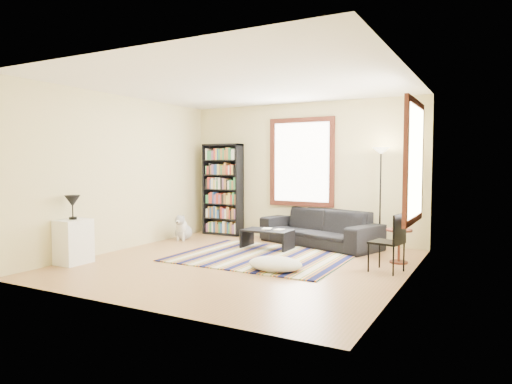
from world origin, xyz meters
The scene contains 21 objects.
floor centered at (0.00, 0.00, -0.05)m, with size 5.00×5.00×0.10m, color #A9754D.
ceiling centered at (0.00, 0.00, 2.85)m, with size 5.00×5.00×0.10m, color white.
wall_back centered at (0.00, 2.55, 1.40)m, with size 5.00×0.10×2.80m, color beige.
wall_front centered at (0.00, -2.55, 1.40)m, with size 5.00×0.10×2.80m, color beige.
wall_left centered at (-2.55, 0.00, 1.40)m, with size 0.10×5.00×2.80m, color beige.
wall_right centered at (2.55, 0.00, 1.40)m, with size 0.10×5.00×2.80m, color beige.
window_back centered at (0.00, 2.47, 1.60)m, with size 1.20×0.06×1.60m, color white.
window_right centered at (2.47, 0.80, 1.60)m, with size 0.06×1.20×1.60m, color white.
rug centered at (0.08, 0.56, 0.01)m, with size 2.78×2.23×0.02m, color #0C103C.
sofa centered at (0.55, 2.05, 0.35)m, with size 2.37×0.93×0.69m, color black.
bookshelf centered at (-1.80, 2.32, 1.00)m, with size 0.90×0.30×2.00m, color black.
coffee_table centered at (-0.17, 1.25, 0.18)m, with size 0.90×0.50×0.36m, color black.
book_a centered at (-0.27, 1.25, 0.37)m, with size 0.23×0.17×0.02m, color beige.
book_b centered at (-0.02, 1.30, 0.37)m, with size 0.14×0.20×0.02m, color beige.
floor_cushion centered at (0.70, -0.21, 0.10)m, with size 0.82×0.61×0.20m, color beige.
floor_lamp centered at (1.67, 2.15, 0.93)m, with size 0.30×0.30×1.86m, color black, non-canonical shape.
side_table centered at (2.20, 1.18, 0.27)m, with size 0.40×0.40×0.54m, color #4D1A13.
folding_chair centered at (2.15, 0.50, 0.43)m, with size 0.42×0.40×0.86m, color black.
white_cabinet centered at (-2.30, -1.28, 0.35)m, with size 0.38×0.50×0.70m, color white.
table_lamp centered at (-2.30, -1.28, 0.89)m, with size 0.24×0.24×0.38m, color black, non-canonical shape.
dog centered at (-2.15, 1.34, 0.26)m, with size 0.37×0.52×0.52m, color #BBBBBB, non-canonical shape.
Camera 1 is at (3.57, -6.17, 1.58)m, focal length 32.00 mm.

